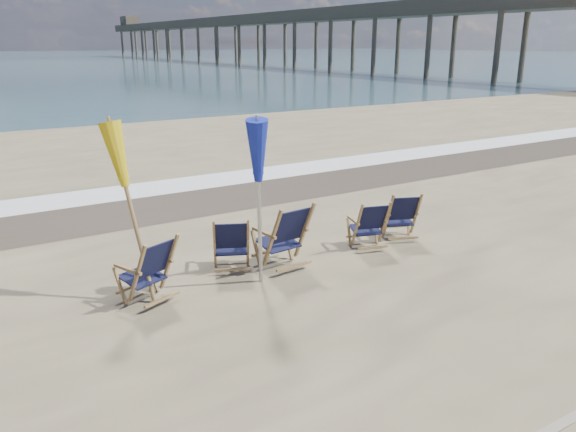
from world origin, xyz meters
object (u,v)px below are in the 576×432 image
Objects in this scene: beach_chair_1 at (248,244)px; beach_chair_2 at (305,233)px; beach_chair_0 at (170,264)px; beach_chair_4 at (416,216)px; umbrella_blue at (258,157)px; beach_chair_3 at (385,224)px; fishing_pier at (255,33)px; umbrella_yellow at (129,163)px.

beach_chair_2 is (0.86, -0.25, 0.10)m from beach_chair_1.
beach_chair_1 is at bearing 168.20° from beach_chair_0.
beach_chair_4 reaches higher than beach_chair_1.
umbrella_blue is (-3.31, -0.32, 1.45)m from beach_chair_4.
fishing_pier reaches higher than beach_chair_3.
beach_chair_4 is at bearing -2.39° from umbrella_yellow.
beach_chair_0 is at bearing 34.62° from beach_chair_1.
beach_chair_4 is at bearing 5.52° from umbrella_blue.
umbrella_yellow is (-2.57, 0.18, 1.36)m from beach_chair_2.
beach_chair_0 is 0.40× the size of umbrella_yellow.
umbrella_blue is at bearing -18.25° from umbrella_yellow.
umbrella_yellow reaches higher than beach_chair_1.
beach_chair_1 is 2.45m from beach_chair_3.
umbrella_blue is at bearing 103.23° from beach_chair_1.
umbrella_yellow is 1.68m from umbrella_blue.
umbrella_yellow is at bearing -9.66° from beach_chair_2.
fishing_pier is at bearing -141.06° from beach_chair_0.
beach_chair_3 is 0.01× the size of fishing_pier.
beach_chair_2 is 1.20× the size of beach_chair_4.
umbrella_blue is at bearing 13.72° from beach_chair_2.
beach_chair_3 is (3.75, -0.09, -0.04)m from beach_chair_0.
umbrella_yellow reaches higher than beach_chair_4.
umbrella_blue reaches higher than beach_chair_4.
beach_chair_0 is 0.89× the size of beach_chair_2.
fishing_pier is at bearing -123.30° from beach_chair_2.
umbrella_blue is (-2.54, -0.26, 1.46)m from beach_chair_3.
beach_chair_1 is 0.01× the size of fishing_pier.
beach_chair_1 is 0.99× the size of beach_chair_4.
beach_chair_2 is 0.01× the size of fishing_pier.
beach_chair_2 reaches higher than beach_chair_4.
beach_chair_0 is 1.06× the size of beach_chair_4.
beach_chair_4 is at bearing 157.61° from beach_chair_0.
umbrella_yellow reaches higher than beach_chair_2.
beach_chair_3 is (2.42, -0.33, -0.01)m from beach_chair_1.
beach_chair_0 is 2.19m from beach_chair_2.
umbrella_yellow is at bearing 12.32° from beach_chair_3.
beach_chair_1 is 3.21m from beach_chair_4.
beach_chair_1 is 0.82× the size of beach_chair_2.
umbrella_yellow is at bearing 19.69° from beach_chair_4.
beach_chair_2 is at bearing -4.06° from umbrella_yellow.
umbrella_yellow is 1.00× the size of umbrella_blue.
beach_chair_1 is 1.58m from umbrella_blue.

